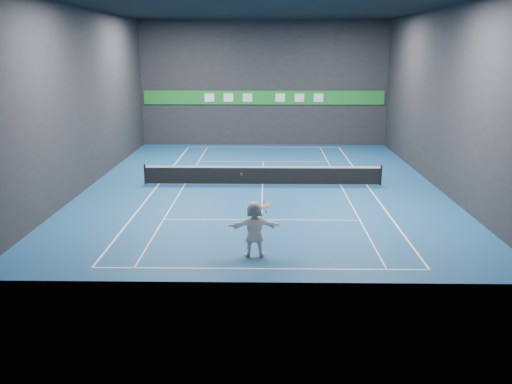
{
  "coord_description": "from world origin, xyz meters",
  "views": [
    {
      "loc": [
        0.18,
        -29.24,
        6.92
      ],
      "look_at": [
        -0.21,
        -7.6,
        1.5
      ],
      "focal_mm": 40.0,
      "sensor_mm": 36.0,
      "label": 1
    }
  ],
  "objects_px": {
    "tennis_net": "(263,175)",
    "tennis_racket": "(265,207)",
    "tennis_ball": "(241,174)",
    "player": "(254,229)"
  },
  "relations": [
    {
      "from": "tennis_net",
      "to": "tennis_racket",
      "type": "relative_size",
      "value": 19.24
    },
    {
      "from": "tennis_net",
      "to": "tennis_racket",
      "type": "height_order",
      "value": "tennis_racket"
    },
    {
      "from": "tennis_ball",
      "to": "tennis_racket",
      "type": "xyz_separation_m",
      "value": [
        0.79,
        -0.18,
        -1.09
      ]
    },
    {
      "from": "tennis_ball",
      "to": "tennis_racket",
      "type": "height_order",
      "value": "tennis_ball"
    },
    {
      "from": "tennis_racket",
      "to": "tennis_ball",
      "type": "bearing_deg",
      "value": 167.02
    },
    {
      "from": "tennis_ball",
      "to": "tennis_net",
      "type": "distance_m",
      "value": 10.73
    },
    {
      "from": "tennis_ball",
      "to": "tennis_racket",
      "type": "distance_m",
      "value": 1.36
    },
    {
      "from": "tennis_net",
      "to": "tennis_racket",
      "type": "distance_m",
      "value": 10.71
    },
    {
      "from": "player",
      "to": "tennis_racket",
      "type": "relative_size",
      "value": 3.02
    },
    {
      "from": "player",
      "to": "tennis_net",
      "type": "bearing_deg",
      "value": -96.9
    }
  ]
}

